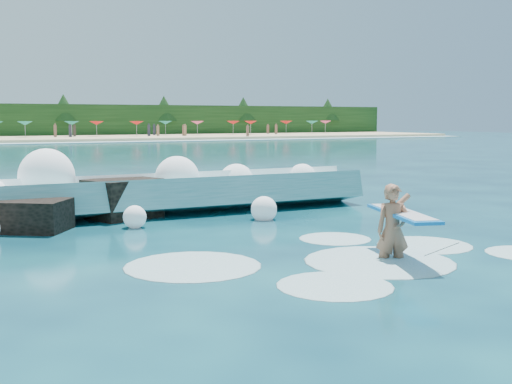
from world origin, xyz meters
TOP-DOWN VIEW (x-y plane):
  - ground at (0.00, 0.00)m, footprint 200.00×200.00m
  - breaking_wave at (-1.09, 7.69)m, footprint 17.58×2.76m
  - rock_cluster at (-3.33, 6.81)m, footprint 8.05×3.30m
  - surfer_with_board at (3.14, -1.05)m, footprint 1.37×3.05m
  - wave_spray at (-1.99, 7.70)m, footprint 15.71×4.34m
  - surf_foam at (2.19, -0.49)m, footprint 9.10×5.59m

SIDE VIEW (x-z plane):
  - ground at x=0.00m, z-range 0.00..0.00m
  - surf_foam at x=2.19m, z-range -0.08..0.08m
  - rock_cluster at x=-3.33m, z-range -0.25..1.10m
  - breaking_wave at x=-1.09m, z-range -0.23..1.29m
  - surfer_with_board at x=3.14m, z-range -0.25..1.67m
  - wave_spray at x=-1.99m, z-range -0.08..2.08m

